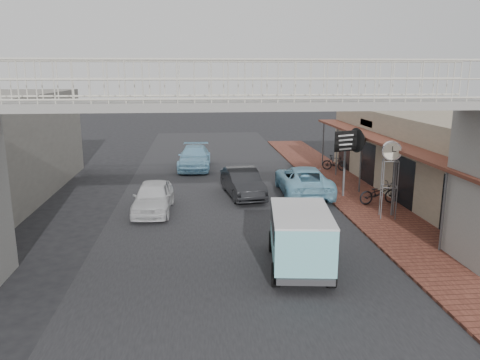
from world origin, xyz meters
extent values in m
plane|color=black|center=(0.00, 0.00, 0.00)|extent=(120.00, 120.00, 0.00)
cube|color=black|center=(0.00, 0.00, 0.01)|extent=(10.00, 60.00, 0.01)
cube|color=brown|center=(6.50, 3.00, 0.05)|extent=(3.00, 40.00, 0.10)
cube|color=gray|center=(11.00, 4.00, 2.00)|extent=(6.00, 18.00, 4.00)
cube|color=brown|center=(7.70, 4.00, 2.90)|extent=(1.80, 18.00, 0.12)
cube|color=silver|center=(8.05, 7.50, 3.30)|extent=(0.08, 2.60, 0.90)
cube|color=#B21914|center=(8.05, 1.00, 3.30)|extent=(0.08, 2.20, 0.80)
cube|color=gray|center=(0.00, -4.00, 5.12)|extent=(14.00, 2.00, 0.24)
cube|color=beige|center=(0.00, -3.05, 5.79)|extent=(14.00, 0.08, 1.10)
cube|color=beige|center=(0.00, -4.95, 5.79)|extent=(14.00, 0.08, 1.10)
imported|color=silver|center=(-3.21, 2.78, 0.68)|extent=(1.76, 4.05, 1.36)
imported|color=black|center=(0.97, 5.05, 0.69)|extent=(2.02, 4.37, 1.39)
imported|color=#7AB9D4|center=(4.05, 5.25, 0.71)|extent=(2.54, 5.20, 1.42)
imported|color=#78B1D0|center=(-1.39, 12.21, 0.70)|extent=(2.22, 4.93, 1.40)
cylinder|color=black|center=(1.25, -2.29, 0.35)|extent=(0.33, 0.73, 0.71)
cylinder|color=black|center=(2.81, -2.49, 0.35)|extent=(0.33, 0.73, 0.71)
cylinder|color=black|center=(0.90, -5.00, 0.35)|extent=(0.33, 0.73, 0.71)
cylinder|color=black|center=(2.47, -5.20, 0.35)|extent=(0.33, 0.73, 0.71)
cube|color=#80D5DE|center=(1.82, -4.04, 1.19)|extent=(2.11, 3.42, 1.36)
cube|color=#80D5DE|center=(2.06, -2.19, 0.96)|extent=(1.74, 1.11, 0.91)
cube|color=black|center=(1.82, -4.04, 1.57)|extent=(2.08, 2.83, 0.51)
cube|color=silver|center=(1.82, -4.04, 1.90)|extent=(2.13, 3.43, 0.06)
imported|color=black|center=(7.02, 2.77, 0.61)|extent=(2.02, 0.98, 1.01)
imported|color=black|center=(7.21, 10.31, 0.57)|extent=(1.60, 1.07, 0.94)
cylinder|color=#59595B|center=(6.40, 1.09, 1.31)|extent=(0.05, 0.05, 2.41)
cylinder|color=#59595B|center=(6.95, 0.94, 1.31)|extent=(0.05, 0.05, 2.41)
cylinder|color=#59595B|center=(6.24, 0.54, 1.31)|extent=(0.05, 0.05, 2.41)
cylinder|color=#59595B|center=(6.79, 0.38, 1.31)|extent=(0.05, 0.05, 2.41)
cylinder|color=silver|center=(6.60, 0.74, 2.92)|extent=(0.83, 0.48, 0.78)
cylinder|color=beige|center=(6.56, 0.60, 2.92)|extent=(0.67, 0.21, 0.69)
cylinder|color=beige|center=(6.63, 0.87, 2.92)|extent=(0.67, 0.21, 0.69)
cylinder|color=#59595B|center=(5.84, 4.28, 1.68)|extent=(0.11, 0.11, 3.15)
cube|color=black|center=(5.85, 4.25, 2.82)|extent=(1.25, 0.50, 0.98)
cone|color=black|center=(6.72, 4.56, 2.82)|extent=(1.01, 1.34, 1.19)
cube|color=white|center=(5.81, 4.20, 2.76)|extent=(0.82, 0.30, 0.65)
camera|label=1|loc=(-1.32, -17.28, 6.03)|focal=35.00mm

